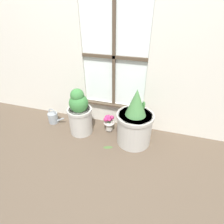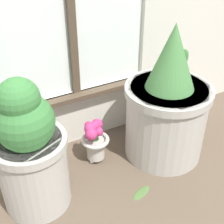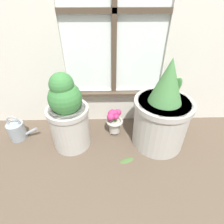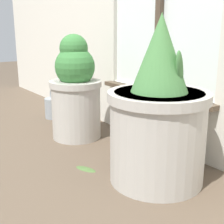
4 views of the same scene
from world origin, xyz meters
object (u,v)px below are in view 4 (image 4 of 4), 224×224
at_px(potted_plant_left, 76,92).
at_px(watering_can, 54,107).
at_px(potted_plant_right, 158,118).
at_px(flower_vase, 126,126).

relative_size(potted_plant_left, watering_can, 2.56).
distance_m(potted_plant_left, potted_plant_right, 0.68).
bearing_deg(watering_can, potted_plant_right, -3.38).
xyz_separation_m(potted_plant_left, watering_can, (-0.46, 0.07, -0.20)).
distance_m(potted_plant_left, flower_vase, 0.38).
distance_m(potted_plant_right, flower_vase, 0.39).
relative_size(potted_plant_right, watering_can, 2.93).
relative_size(flower_vase, watering_can, 1.00).
height_order(potted_plant_left, watering_can, potted_plant_left).
bearing_deg(flower_vase, watering_can, -177.01).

